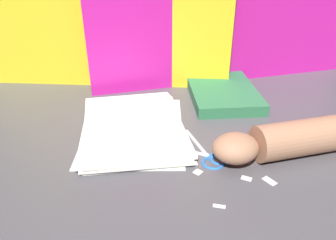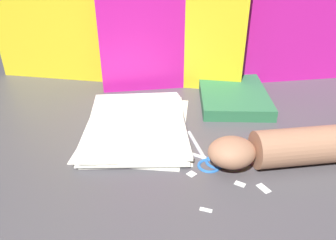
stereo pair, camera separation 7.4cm
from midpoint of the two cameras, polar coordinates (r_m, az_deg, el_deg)
ground_plane at (r=0.79m, az=5.47°, el=-3.27°), size 6.00×6.00×0.00m
backdrop_panel_left at (r=1.05m, az=-7.84°, el=19.19°), size 0.81×0.15×0.50m
paper_stack at (r=0.83m, az=-2.86°, el=-0.87°), size 0.27×0.36×0.02m
book_closed at (r=1.00m, az=13.36°, el=4.15°), size 0.19×0.27×0.03m
scissors at (r=0.73m, az=9.26°, el=-6.37°), size 0.16×0.17×0.01m
hand_forearm at (r=0.75m, az=23.95°, el=-4.38°), size 0.37×0.14×0.08m
paper_scrap_near at (r=0.68m, az=19.43°, el=-11.25°), size 0.03×0.03×0.00m
paper_scrap_mid at (r=0.61m, az=10.25°, el=-15.26°), size 0.02×0.01×0.00m
paper_scrap_far at (r=0.68m, az=7.29°, el=-9.39°), size 0.02×0.02×0.00m
paper_scrap_side at (r=0.67m, az=15.59°, el=-10.77°), size 0.02×0.02×0.00m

